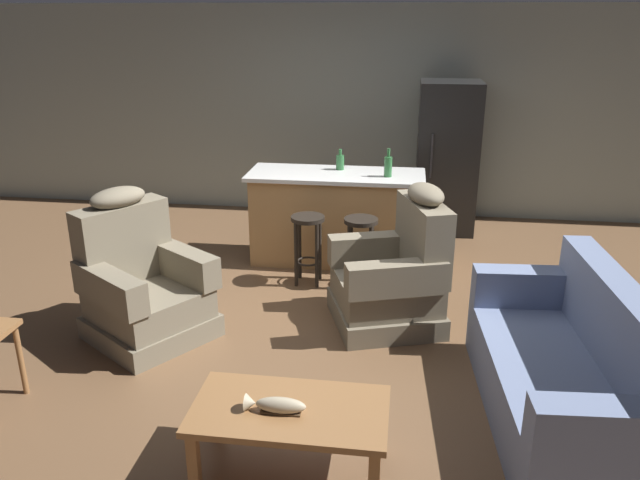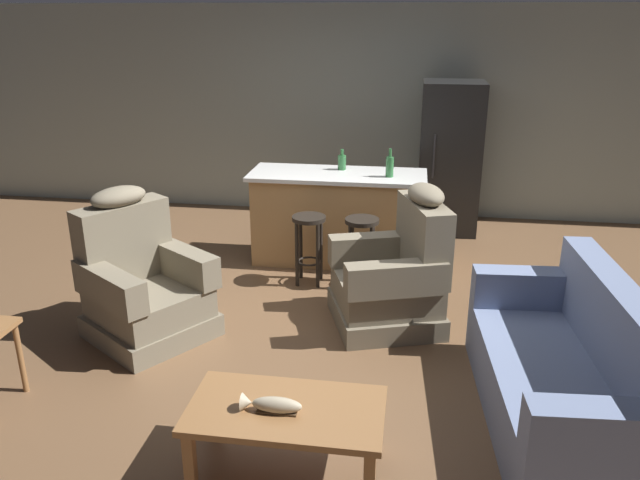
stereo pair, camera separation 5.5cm
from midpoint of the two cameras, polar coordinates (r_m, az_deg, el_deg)
The scene contains 13 objects.
ground_plane at distance 5.46m, azimuth 0.07°, elevation -7.04°, with size 12.00×12.00×0.00m.
back_wall at distance 8.05m, azimuth 3.45°, elevation 11.57°, with size 12.00×0.05×2.60m.
coffee_table at distance 3.63m, azimuth -2.67°, elevation -15.78°, with size 1.10×0.60×0.42m.
fish_figurine at distance 3.55m, azimuth -4.05°, elevation -14.80°, with size 0.34×0.10×0.10m.
couch at distance 4.31m, azimuth 22.11°, elevation -11.45°, with size 0.97×1.95×0.94m.
recliner_near_lamp at distance 5.22m, azimuth -15.66°, elevation -4.01°, with size 1.17×1.17×1.20m.
recliner_near_island at distance 5.24m, azimuth 7.25°, elevation -3.32°, with size 1.06×1.06×1.20m.
kitchen_island at distance 6.51m, azimuth 1.84°, elevation 2.10°, with size 1.80×0.70×0.95m.
bar_stool_left at distance 5.95m, azimuth -0.75°, elevation 0.28°, with size 0.32×0.32×0.68m.
bar_stool_right at distance 5.90m, azimuth 4.09°, elevation 0.03°, with size 0.32×0.32×0.68m.
refrigerator at distance 7.54m, azimuth 11.96°, elevation 7.34°, with size 0.70×0.69×1.76m.
bottle_tall_green at distance 6.25m, azimuth 6.64°, elevation 6.72°, with size 0.08×0.08×0.28m.
bottle_short_amber at distance 6.51m, azimuth 2.26°, elevation 7.15°, with size 0.08×0.08×0.21m.
Camera 2 is at (0.75, -4.80, 2.49)m, focal length 35.00 mm.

